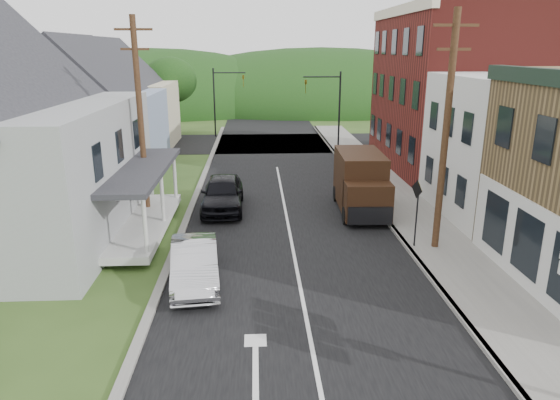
{
  "coord_description": "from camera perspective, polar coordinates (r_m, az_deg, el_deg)",
  "views": [
    {
      "loc": [
        -1.42,
        -14.47,
        7.63
      ],
      "look_at": [
        -0.53,
        3.33,
        2.2
      ],
      "focal_mm": 32.0,
      "sensor_mm": 36.0,
      "label": 1
    }
  ],
  "objects": [
    {
      "name": "ground",
      "position": [
        16.42,
        2.48,
        -10.76
      ],
      "size": [
        120.0,
        120.0,
        0.0
      ],
      "primitive_type": "plane",
      "color": "#2D4719",
      "rests_on": "ground"
    },
    {
      "name": "road",
      "position": [
        25.67,
        0.44,
        -0.35
      ],
      "size": [
        9.0,
        90.0,
        0.02
      ],
      "primitive_type": "cube",
      "color": "black",
      "rests_on": "ground"
    },
    {
      "name": "cross_road",
      "position": [
        42.19,
        -0.89,
        6.52
      ],
      "size": [
        60.0,
        9.0,
        0.02
      ],
      "primitive_type": "cube",
      "color": "black",
      "rests_on": "ground"
    },
    {
      "name": "sidewalk_right",
      "position": [
        24.81,
        14.45,
        -1.34
      ],
      "size": [
        2.8,
        55.0,
        0.15
      ],
      "primitive_type": "cube",
      "color": "slate",
      "rests_on": "ground"
    },
    {
      "name": "curb_right",
      "position": [
        24.45,
        11.43,
        -1.4
      ],
      "size": [
        0.2,
        55.0,
        0.15
      ],
      "primitive_type": "cube",
      "color": "slate",
      "rests_on": "ground"
    },
    {
      "name": "curb_left",
      "position": [
        23.93,
        -10.47,
        -1.79
      ],
      "size": [
        0.3,
        55.0,
        0.12
      ],
      "primitive_type": "cube",
      "color": "slate",
      "rests_on": "ground"
    },
    {
      "name": "storefront_white",
      "position": [
        25.76,
        26.91,
        5.33
      ],
      "size": [
        8.0,
        7.0,
        6.5
      ],
      "primitive_type": "cube",
      "color": "silver",
      "rests_on": "ground"
    },
    {
      "name": "storefront_red",
      "position": [
        34.05,
        19.5,
        11.57
      ],
      "size": [
        8.0,
        12.0,
        10.0
      ],
      "primitive_type": "cube",
      "color": "maroon",
      "rests_on": "ground"
    },
    {
      "name": "house_blue",
      "position": [
        33.13,
        -19.91,
        9.13
      ],
      "size": [
        7.14,
        8.16,
        7.28
      ],
      "color": "#7F8FAE",
      "rests_on": "ground"
    },
    {
      "name": "house_cream",
      "position": [
        41.89,
        -17.08,
        10.82
      ],
      "size": [
        7.14,
        8.16,
        7.28
      ],
      "color": "beige",
      "rests_on": "ground"
    },
    {
      "name": "utility_pole_right",
      "position": [
        19.52,
        18.41,
        7.33
      ],
      "size": [
        1.6,
        0.26,
        9.0
      ],
      "color": "#472D19",
      "rests_on": "ground"
    },
    {
      "name": "utility_pole_left",
      "position": [
        23.23,
        -15.66,
        8.97
      ],
      "size": [
        1.6,
        0.26,
        9.0
      ],
      "color": "#472D19",
      "rests_on": "ground"
    },
    {
      "name": "traffic_signal_right",
      "position": [
        38.59,
        5.79,
        11.1
      ],
      "size": [
        2.87,
        0.2,
        6.0
      ],
      "color": "black",
      "rests_on": "ground"
    },
    {
      "name": "traffic_signal_left",
      "position": [
        45.23,
        -6.65,
        11.92
      ],
      "size": [
        2.87,
        0.2,
        6.0
      ],
      "color": "black",
      "rests_on": "ground"
    },
    {
      "name": "tree_left_d",
      "position": [
        47.16,
        -12.44,
        13.22
      ],
      "size": [
        4.8,
        4.8,
        6.94
      ],
      "color": "#382616",
      "rests_on": "ground"
    },
    {
      "name": "forested_ridge",
      "position": [
        69.9,
        -1.71,
        10.67
      ],
      "size": [
        90.0,
        30.0,
        16.0
      ],
      "primitive_type": "ellipsoid",
      "color": "#133710",
      "rests_on": "ground"
    },
    {
      "name": "silver_sedan",
      "position": [
        17.09,
        -9.72,
        -7.19
      ],
      "size": [
        2.0,
        4.47,
        1.42
      ],
      "primitive_type": "imported",
      "rotation": [
        0.0,
        0.0,
        0.12
      ],
      "color": "#BDBCC1",
      "rests_on": "ground"
    },
    {
      "name": "dark_sedan",
      "position": [
        24.55,
        -6.57,
        0.76
      ],
      "size": [
        1.99,
        4.89,
        1.66
      ],
      "primitive_type": "imported",
      "rotation": [
        0.0,
        0.0,
        0.0
      ],
      "color": "black",
      "rests_on": "ground"
    },
    {
      "name": "delivery_van",
      "position": [
        24.22,
        9.22,
        1.92
      ],
      "size": [
        2.27,
        5.16,
        2.85
      ],
      "rotation": [
        0.0,
        0.0,
        -0.04
      ],
      "color": "black",
      "rests_on": "ground"
    },
    {
      "name": "warning_sign",
      "position": [
        19.95,
        15.37,
        -0.46
      ],
      "size": [
        0.2,
        0.73,
        2.69
      ],
      "rotation": [
        0.0,
        0.0,
        0.23
      ],
      "color": "black",
      "rests_on": "sidewalk_right"
    }
  ]
}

